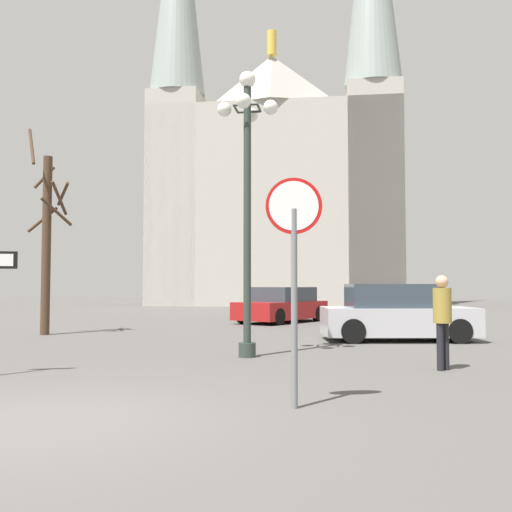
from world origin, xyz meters
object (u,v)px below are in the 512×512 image
(stop_sign, at_px, (294,248))
(parked_car_near_silver, at_px, (396,314))
(bare_tree, at_px, (47,237))
(pedestrian_walking, at_px, (442,313))
(cathedral, at_px, (276,168))
(street_lamp, at_px, (247,178))
(parked_car_far_red, at_px, (282,306))

(stop_sign, bearing_deg, parked_car_near_silver, 76.69)
(bare_tree, xyz_separation_m, pedestrian_walking, (10.62, -5.61, -1.95))
(parked_car_near_silver, bearing_deg, cathedral, 102.91)
(bare_tree, height_order, parked_car_near_silver, bare_tree)
(stop_sign, bearing_deg, street_lamp, 105.96)
(cathedral, relative_size, bare_tree, 5.63)
(parked_car_near_silver, distance_m, parked_car_far_red, 8.00)
(cathedral, bearing_deg, pedestrian_walking, -78.66)
(cathedral, xyz_separation_m, stop_sign, (4.16, -35.97, -8.54))
(stop_sign, xyz_separation_m, parked_car_near_silver, (2.08, 8.78, -1.25))
(street_lamp, xyz_separation_m, bare_tree, (-6.90, 4.32, -0.83))
(stop_sign, xyz_separation_m, pedestrian_walking, (2.37, 3.45, -0.95))
(street_lamp, distance_m, bare_tree, 8.18)
(stop_sign, bearing_deg, cathedral, 96.59)
(street_lamp, bearing_deg, parked_car_near_silver, 49.55)
(bare_tree, relative_size, pedestrian_walking, 3.79)
(parked_car_far_red, bearing_deg, parked_car_near_silver, -61.62)
(street_lamp, distance_m, parked_car_near_silver, 6.12)
(parked_car_near_silver, bearing_deg, bare_tree, 178.42)
(street_lamp, xyz_separation_m, parked_car_far_red, (-0.37, 11.07, -3.12))
(stop_sign, xyz_separation_m, parked_car_far_red, (-1.73, 15.82, -1.30))
(cathedral, distance_m, street_lamp, 32.06)
(street_lamp, height_order, pedestrian_walking, street_lamp)
(stop_sign, height_order, parked_car_far_red, stop_sign)
(bare_tree, bearing_deg, parked_car_far_red, 45.94)
(stop_sign, relative_size, bare_tree, 0.45)
(bare_tree, bearing_deg, stop_sign, -47.67)
(street_lamp, height_order, parked_car_near_silver, street_lamp)
(parked_car_near_silver, xyz_separation_m, parked_car_far_red, (-3.80, 7.04, -0.05))
(stop_sign, xyz_separation_m, bare_tree, (-8.26, 9.06, 1.00))
(parked_car_near_silver, bearing_deg, stop_sign, -103.31)
(parked_car_far_red, xyz_separation_m, pedestrian_walking, (4.09, -12.36, 0.35))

